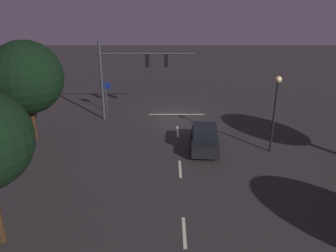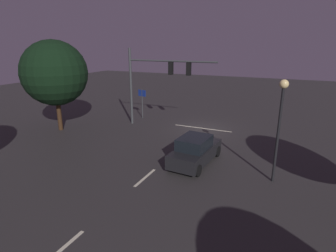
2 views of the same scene
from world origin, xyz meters
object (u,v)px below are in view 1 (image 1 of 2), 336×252
(traffic_signal_assembly, at_px, (131,68))
(route_sign, at_px, (106,90))
(car_approaching, at_px, (205,138))
(tree_right_far, at_px, (26,77))
(street_lamp_left_kerb, at_px, (276,100))

(traffic_signal_assembly, xyz_separation_m, route_sign, (2.56, -2.01, -2.40))
(car_approaching, relative_size, route_sign, 1.60)
(car_approaching, relative_size, tree_right_far, 0.61)
(route_sign, bearing_deg, street_lamp_left_kerb, 146.58)
(traffic_signal_assembly, distance_m, street_lamp_left_kerb, 11.93)
(car_approaching, bearing_deg, route_sign, -43.96)
(route_sign, bearing_deg, traffic_signal_assembly, 141.78)
(traffic_signal_assembly, bearing_deg, car_approaching, 133.73)
(traffic_signal_assembly, height_order, route_sign, traffic_signal_assembly)
(traffic_signal_assembly, height_order, tree_right_far, tree_right_far)
(route_sign, bearing_deg, car_approaching, 136.04)
(car_approaching, bearing_deg, traffic_signal_assembly, -46.27)
(car_approaching, distance_m, street_lamp_left_kerb, 5.37)
(car_approaching, height_order, route_sign, route_sign)
(traffic_signal_assembly, distance_m, car_approaching, 8.87)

